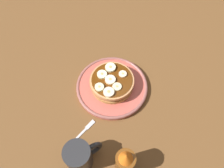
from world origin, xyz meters
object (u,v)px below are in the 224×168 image
at_px(banana_slice_4, 122,73).
at_px(fork, 81,133).
at_px(banana_slice_0, 111,80).
at_px(banana_slice_5, 110,68).
at_px(banana_slice_2, 102,75).
at_px(banana_slice_1, 118,86).
at_px(banana_slice_6, 99,87).
at_px(syrup_bottle, 125,162).
at_px(plate, 112,87).
at_px(banana_slice_3, 109,92).
at_px(coffee_mug, 80,156).
at_px(pancake_stack, 111,82).

xyz_separation_m(banana_slice_4, fork, (-0.21, -0.10, -0.06)).
relative_size(banana_slice_0, banana_slice_5, 0.98).
relative_size(banana_slice_2, fork, 0.26).
relative_size(banana_slice_1, banana_slice_2, 0.91).
relative_size(banana_slice_6, syrup_bottle, 0.22).
distance_m(banana_slice_0, syrup_bottle, 0.26).
bearing_deg(fork, banana_slice_4, 26.03).
distance_m(banana_slice_2, syrup_bottle, 0.29).
xyz_separation_m(plate, fork, (-0.16, -0.10, -0.01)).
bearing_deg(banana_slice_1, banana_slice_3, -171.78).
relative_size(banana_slice_3, banana_slice_6, 1.17).
distance_m(banana_slice_1, syrup_bottle, 0.24).
bearing_deg(banana_slice_1, plate, 95.93).
distance_m(coffee_mug, fork, 0.09).
height_order(banana_slice_4, fork, banana_slice_4).
bearing_deg(banana_slice_6, syrup_bottle, -101.26).
relative_size(pancake_stack, banana_slice_3, 4.38).
bearing_deg(plate, syrup_bottle, -111.66).
distance_m(banana_slice_1, coffee_mug, 0.24).
relative_size(plate, banana_slice_0, 7.07).
bearing_deg(fork, pancake_stack, 31.52).
relative_size(pancake_stack, banana_slice_6, 5.12).
xyz_separation_m(banana_slice_0, banana_slice_1, (0.01, -0.03, -0.00)).
relative_size(banana_slice_3, syrup_bottle, 0.26).
relative_size(banana_slice_1, banana_slice_3, 0.85).
height_order(banana_slice_4, syrup_bottle, syrup_bottle).
distance_m(banana_slice_0, banana_slice_2, 0.04).
bearing_deg(fork, plate, 30.60).
distance_m(banana_slice_2, coffee_mug, 0.27).
height_order(banana_slice_0, banana_slice_4, banana_slice_0).
bearing_deg(banana_slice_4, banana_slice_6, -173.30).
bearing_deg(pancake_stack, coffee_mug, -138.66).
bearing_deg(banana_slice_0, plate, 14.58).
relative_size(banana_slice_2, syrup_bottle, 0.24).
bearing_deg(banana_slice_6, banana_slice_4, 6.70).
bearing_deg(banana_slice_6, fork, -141.76).
height_order(plate, banana_slice_5, banana_slice_5).
relative_size(plate, banana_slice_4, 9.31).
height_order(pancake_stack, banana_slice_4, banana_slice_4).
xyz_separation_m(banana_slice_1, banana_slice_6, (-0.05, 0.03, 0.00)).
bearing_deg(plate, banana_slice_5, 67.32).
bearing_deg(banana_slice_4, fork, -153.97).
xyz_separation_m(banana_slice_0, fork, (-0.16, -0.10, -0.06)).
xyz_separation_m(pancake_stack, banana_slice_1, (0.00, -0.04, 0.02)).
bearing_deg(banana_slice_4, banana_slice_2, 155.17).
relative_size(banana_slice_6, coffee_mug, 0.27).
distance_m(plate, syrup_bottle, 0.27).
distance_m(banana_slice_1, banana_slice_4, 0.05).
bearing_deg(banana_slice_4, banana_slice_5, 121.25).
distance_m(banana_slice_3, fork, 0.16).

